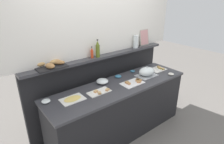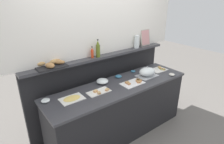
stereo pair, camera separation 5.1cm
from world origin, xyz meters
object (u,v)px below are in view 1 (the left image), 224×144
Objects in this scene: bread_basket at (52,64)px; framed_picture at (144,37)px; sandwich_platter_rear at (133,83)px; cold_cuts_platter at (73,99)px; sandwich_platter_side at (158,69)px; condiment_bowl_red at (118,76)px; serving_cloche at (147,72)px; glass_bowl_medium at (46,101)px; hot_sauce_bottle at (92,53)px; sandwich_platter_front at (100,92)px; olive_oil_bottle at (98,49)px; glass_bowl_large at (102,81)px; water_carafe at (136,42)px; condiment_bowl_cream at (171,74)px; condiment_bowl_teal at (132,71)px.

framed_picture reaches higher than bread_basket.
sandwich_platter_rear reaches higher than cold_cuts_platter.
sandwich_platter_side is 2.71× the size of condiment_bowl_red.
glass_bowl_medium is at bearing 172.66° from serving_cloche.
hot_sauce_bottle is at bearing -178.18° from framed_picture.
sandwich_platter_front is 0.71m from glass_bowl_medium.
glass_bowl_medium is 0.98m from hot_sauce_bottle.
sandwich_platter_front is at bearing 172.49° from sandwich_platter_rear.
glass_bowl_medium is at bearing 154.39° from cold_cuts_platter.
glass_bowl_large is at bearing -108.69° from olive_oil_bottle.
glass_bowl_large reaches higher than sandwich_platter_front.
hot_sauce_bottle is 0.44× the size of bread_basket.
cold_cuts_platter is 0.33m from glass_bowl_medium.
glass_bowl_medium is at bearing -164.53° from hot_sauce_bottle.
sandwich_platter_side is 1.28m from hot_sauce_bottle.
water_carafe reaches higher than condiment_bowl_red.
condiment_bowl_red is at bearing 97.13° from sandwich_platter_rear.
olive_oil_bottle is (-1.03, 0.66, 0.47)m from condiment_bowl_cream.
condiment_bowl_red is (0.92, 0.18, 0.01)m from cold_cuts_platter.
hot_sauce_bottle reaches higher than cold_cuts_platter.
hot_sauce_bottle is at bearing 33.98° from cold_cuts_platter.
condiment_bowl_red is (-0.79, 0.19, 0.01)m from sandwich_platter_side.
olive_oil_bottle is (0.27, 0.42, 0.47)m from sandwich_platter_front.
serving_cloche is at bearing -16.55° from glass_bowl_large.
sandwich_platter_rear is 1.58× the size of water_carafe.
serving_cloche reaches higher than cold_cuts_platter.
glass_bowl_medium is (-2.01, 0.15, 0.01)m from sandwich_platter_side.
condiment_bowl_red is (-0.77, 0.48, 0.00)m from condiment_bowl_cream.
olive_oil_bottle is (0.07, 0.21, 0.45)m from glass_bowl_large.
bread_basket is at bearing 178.61° from hot_sauce_bottle.
glass_bowl_large is 0.61× the size of framed_picture.
sandwich_platter_front reaches higher than condiment_bowl_teal.
sandwich_platter_side is 0.98× the size of framed_picture.
sandwich_platter_side is (0.75, 0.12, -0.00)m from sandwich_platter_rear.
sandwich_platter_front is 1.45× the size of water_carafe.
bread_basket is 1.36× the size of framed_picture.
glass_bowl_large is 0.88m from glass_bowl_medium.
cold_cuts_platter is at bearing -165.78° from water_carafe.
sandwich_platter_rear is 0.78m from hot_sauce_bottle.
hot_sauce_bottle is at bearing 127.73° from sandwich_platter_rear.
bread_basket is at bearing 135.39° from sandwich_platter_front.
sandwich_platter_front is 1.53m from framed_picture.
hot_sauce_bottle is 0.64m from bread_basket.
hot_sauce_bottle is 0.64× the size of olive_oil_bottle.
condiment_bowl_red is at bearing -163.94° from framed_picture.
bread_basket is at bearing 159.81° from glass_bowl_large.
glass_bowl_medium reaches higher than sandwich_platter_front.
olive_oil_bottle is at bearing 147.76° from serving_cloche.
condiment_bowl_cream is 1.93m from bread_basket.
water_carafe is at bearing -0.03° from hot_sauce_bottle.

